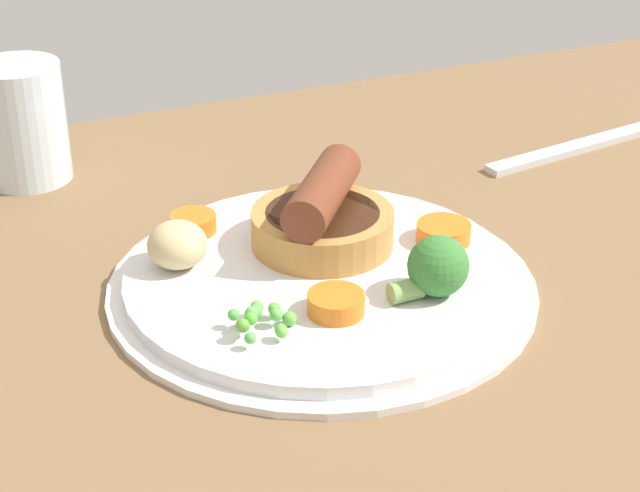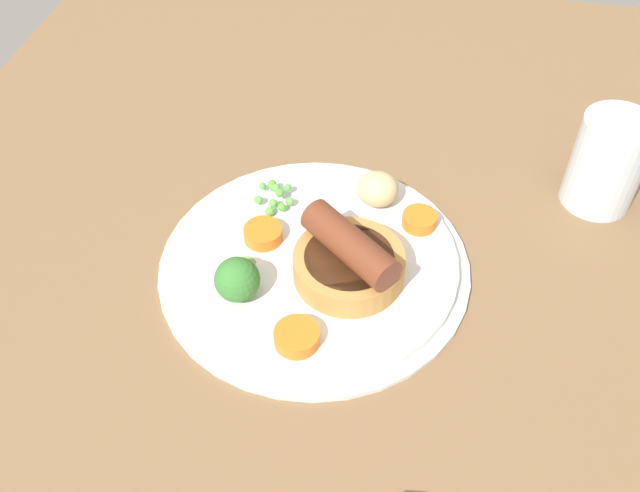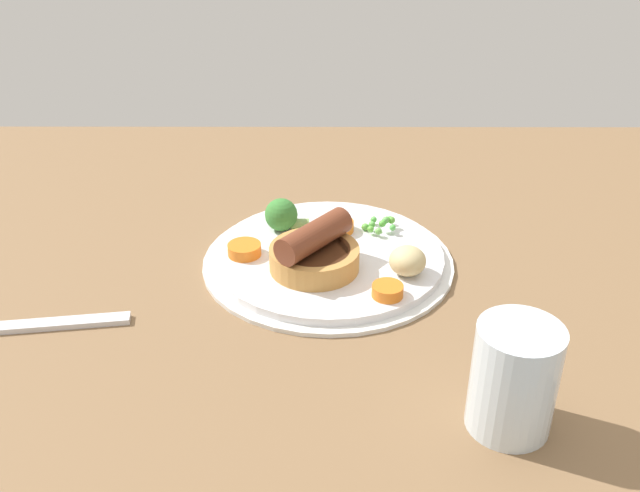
# 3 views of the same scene
# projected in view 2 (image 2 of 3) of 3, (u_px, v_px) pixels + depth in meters

# --- Properties ---
(dining_table) EXTENTS (1.10, 0.80, 0.03)m
(dining_table) POSITION_uv_depth(u_px,v_px,m) (271.00, 271.00, 0.67)
(dining_table) COLOR brown
(dining_table) RESTS_ON ground
(dinner_plate) EXTENTS (0.28, 0.28, 0.01)m
(dinner_plate) POSITION_uv_depth(u_px,v_px,m) (315.00, 260.00, 0.65)
(dinner_plate) COLOR silver
(dinner_plate) RESTS_ON dining_table
(sausage_pudding) EXTENTS (0.10, 0.10, 0.05)m
(sausage_pudding) POSITION_uv_depth(u_px,v_px,m) (349.00, 260.00, 0.61)
(sausage_pudding) COLOR #BC8442
(sausage_pudding) RESTS_ON dinner_plate
(pea_pile) EXTENTS (0.04, 0.04, 0.02)m
(pea_pile) POSITION_uv_depth(u_px,v_px,m) (273.00, 196.00, 0.68)
(pea_pile) COLOR #5DAD4E
(pea_pile) RESTS_ON dinner_plate
(broccoli_floret_near) EXTENTS (0.05, 0.04, 0.04)m
(broccoli_floret_near) POSITION_uv_depth(u_px,v_px,m) (238.00, 279.00, 0.60)
(broccoli_floret_near) COLOR #387A33
(broccoli_floret_near) RESTS_ON dinner_plate
(potato_chunk_0) EXTENTS (0.04, 0.04, 0.03)m
(potato_chunk_0) POSITION_uv_depth(u_px,v_px,m) (378.00, 189.00, 0.68)
(potato_chunk_0) COLOR #CCB77F
(potato_chunk_0) RESTS_ON dinner_plate
(carrot_slice_0) EXTENTS (0.05, 0.05, 0.01)m
(carrot_slice_0) POSITION_uv_depth(u_px,v_px,m) (297.00, 337.00, 0.57)
(carrot_slice_0) COLOR orange
(carrot_slice_0) RESTS_ON dinner_plate
(carrot_slice_1) EXTENTS (0.05, 0.05, 0.01)m
(carrot_slice_1) POSITION_uv_depth(u_px,v_px,m) (263.00, 234.00, 0.65)
(carrot_slice_1) COLOR orange
(carrot_slice_1) RESTS_ON dinner_plate
(carrot_slice_3) EXTENTS (0.03, 0.03, 0.01)m
(carrot_slice_3) POSITION_uv_depth(u_px,v_px,m) (419.00, 220.00, 0.66)
(carrot_slice_3) COLOR orange
(carrot_slice_3) RESTS_ON dinner_plate
(drinking_glass) EXTENTS (0.07, 0.07, 0.09)m
(drinking_glass) POSITION_uv_depth(u_px,v_px,m) (607.00, 162.00, 0.68)
(drinking_glass) COLOR silver
(drinking_glass) RESTS_ON dining_table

